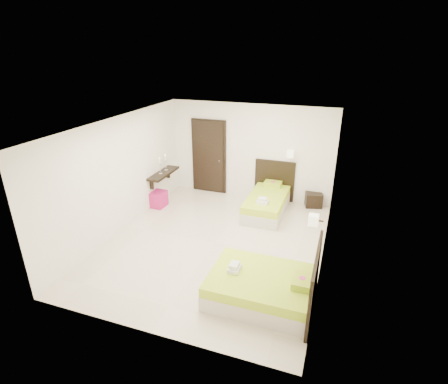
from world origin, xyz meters
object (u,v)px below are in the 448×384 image
(bed_single, at_px, (267,202))
(bed_double, at_px, (265,287))
(nightstand, at_px, (314,200))
(ottoman, at_px, (157,199))

(bed_single, bearing_deg, bed_double, -77.68)
(bed_single, bearing_deg, nightstand, 33.21)
(nightstand, distance_m, ottoman, 4.17)
(bed_single, height_order, nightstand, bed_single)
(bed_double, xyz_separation_m, nightstand, (0.36, 4.07, -0.07))
(bed_single, xyz_separation_m, ottoman, (-2.83, -0.66, -0.06))
(bed_double, distance_m, nightstand, 4.09)
(bed_double, distance_m, ottoman, 4.47)
(bed_double, height_order, nightstand, bed_double)
(bed_double, bearing_deg, ottoman, 142.98)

